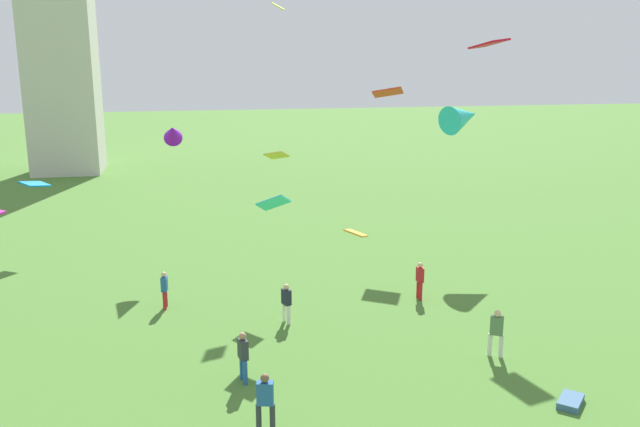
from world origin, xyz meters
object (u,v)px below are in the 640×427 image
at_px(kite_flying_10, 173,133).
at_px(kite_flying_4, 489,44).
at_px(person_0, 265,399).
at_px(person_3, 243,354).
at_px(kite_flying_5, 356,233).
at_px(kite_bundle_1, 571,401).
at_px(person_4, 286,301).
at_px(kite_flying_8, 273,203).
at_px(person_5, 164,288).
at_px(person_2, 420,278).
at_px(kite_flying_0, 278,6).
at_px(kite_flying_3, 388,92).
at_px(kite_flying_6, 35,184).
at_px(kite_flying_9, 276,155).
at_px(kite_flying_7, 463,117).
at_px(person_1, 496,330).

bearing_deg(kite_flying_10, kite_flying_4, -17.92).
relative_size(person_0, person_3, 1.03).
bearing_deg(kite_flying_4, person_3, -71.82).
bearing_deg(kite_flying_5, kite_bundle_1, -94.58).
xyz_separation_m(person_4, kite_flying_5, (1.69, -4.42, 3.89)).
height_order(person_4, kite_flying_10, kite_flying_10).
distance_m(person_3, kite_flying_8, 6.50).
xyz_separation_m(person_0, person_5, (-3.07, 10.36, -0.11)).
bearing_deg(person_3, person_2, -63.89).
bearing_deg(person_2, kite_flying_0, -153.06).
height_order(person_2, kite_flying_8, kite_flying_8).
distance_m(person_0, kite_bundle_1, 9.44).
xyz_separation_m(person_2, kite_flying_3, (1.30, 9.73, 7.46)).
relative_size(kite_flying_6, kite_flying_8, 1.19).
height_order(person_0, kite_bundle_1, person_0).
xyz_separation_m(person_2, person_3, (-8.24, -6.18, 0.04)).
distance_m(person_4, kite_flying_4, 15.34).
relative_size(kite_flying_3, kite_flying_9, 1.62).
distance_m(kite_flying_6, kite_bundle_1, 28.39).
bearing_deg(kite_flying_7, kite_flying_5, 117.02).
bearing_deg(kite_flying_10, kite_flying_0, 18.85).
xyz_separation_m(person_3, kite_flying_3, (9.53, 15.92, 7.43)).
xyz_separation_m(person_5, kite_flying_5, (6.51, -7.02, 3.91)).
bearing_deg(person_5, person_3, -152.63).
relative_size(kite_flying_8, kite_bundle_1, 1.32).
height_order(person_0, person_5, person_0).
xyz_separation_m(kite_flying_8, kite_flying_10, (-3.88, 9.52, 1.72)).
xyz_separation_m(person_2, kite_flying_5, (-4.43, -5.96, 3.87)).
bearing_deg(kite_flying_8, kite_flying_10, -40.51).
relative_size(person_5, kite_flying_6, 0.96).
relative_size(person_3, kite_flying_8, 1.23).
bearing_deg(person_3, kite_flying_6, 18.42).
distance_m(person_0, person_3, 3.14).
height_order(kite_flying_0, kite_flying_4, kite_flying_0).
xyz_separation_m(person_5, kite_flying_6, (-6.84, 9.82, 2.84)).
height_order(person_3, kite_flying_10, kite_flying_10).
xyz_separation_m(person_1, kite_flying_9, (-6.49, 9.66, 5.01)).
bearing_deg(kite_flying_10, person_5, -94.43).
bearing_deg(person_2, person_3, -50.76).
bearing_deg(kite_flying_7, kite_flying_3, 28.36).
distance_m(kite_flying_0, kite_flying_3, 7.52).
distance_m(person_1, kite_flying_4, 14.28).
xyz_separation_m(person_1, person_5, (-11.67, 7.06, -0.08)).
height_order(kite_flying_5, kite_flying_9, kite_flying_9).
xyz_separation_m(person_4, kite_flying_6, (-11.65, 12.42, 2.82)).
relative_size(person_2, kite_flying_0, 1.43).
bearing_deg(person_0, person_3, 109.71).
height_order(person_5, kite_flying_8, kite_flying_8).
bearing_deg(kite_flying_9, kite_flying_4, 41.00).
bearing_deg(kite_flying_3, kite_flying_9, -116.67).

